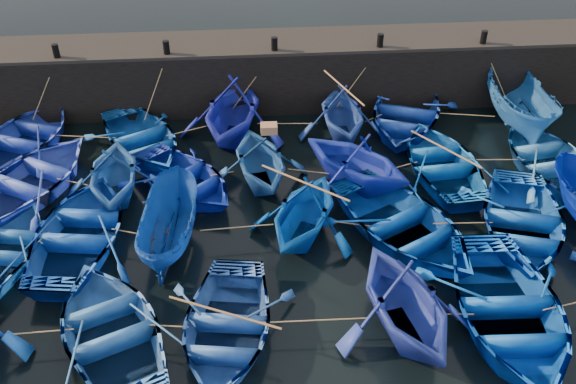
{
  "coord_description": "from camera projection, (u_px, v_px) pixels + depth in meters",
  "views": [
    {
      "loc": [
        -1.28,
        -12.89,
        12.6
      ],
      "look_at": [
        0.0,
        3.2,
        0.7
      ],
      "focal_mm": 40.0,
      "sensor_mm": 36.0,
      "label": 1
    }
  ],
  "objects": [
    {
      "name": "bollard_2",
      "position": [
        274.0,
        44.0,
        23.9
      ],
      "size": [
        0.24,
        0.24,
        0.5
      ],
      "primitive_type": "cylinder",
      "color": "black",
      "rests_on": "quay_top"
    },
    {
      "name": "boat_14",
      "position": [
        81.0,
        231.0,
        18.78
      ],
      "size": [
        4.4,
        5.68,
        1.08
      ],
      "primitive_type": "imported",
      "rotation": [
        0.0,
        0.0,
        3.01
      ],
      "color": "#1043A3",
      "rests_on": "ground"
    },
    {
      "name": "quay_wall",
      "position": [
        274.0,
        73.0,
        25.58
      ],
      "size": [
        26.0,
        2.5,
        2.5
      ],
      "primitive_type": "cube",
      "color": "black",
      "rests_on": "ground"
    },
    {
      "name": "boat_22",
      "position": [
        225.0,
        327.0,
        15.88
      ],
      "size": [
        3.98,
        5.09,
        0.96
      ],
      "primitive_type": "imported",
      "rotation": [
        0.0,
        0.0,
        -0.15
      ],
      "color": "#234F98",
      "rests_on": "ground"
    },
    {
      "name": "mooring_ropes",
      "position": [
        298.0,
        156.0,
        21.39
      ],
      "size": [
        18.27,
        11.68,
        2.1
      ],
      "color": "tan",
      "rests_on": "ground"
    },
    {
      "name": "boat_11",
      "position": [
        443.0,
        162.0,
        21.76
      ],
      "size": [
        3.89,
        5.15,
        1.01
      ],
      "primitive_type": "imported",
      "rotation": [
        0.0,
        0.0,
        3.23
      ],
      "color": "#084DA2",
      "rests_on": "ground"
    },
    {
      "name": "boat_0",
      "position": [
        25.0,
        137.0,
        23.04
      ],
      "size": [
        5.27,
        6.07,
        1.05
      ],
      "primitive_type": "imported",
      "rotation": [
        0.0,
        0.0,
        2.76
      ],
      "color": "navy",
      "rests_on": "ground"
    },
    {
      "name": "boat_24",
      "position": [
        509.0,
        311.0,
        16.16
      ],
      "size": [
        4.28,
        5.83,
        1.18
      ],
      "primitive_type": "imported",
      "rotation": [
        0.0,
        0.0,
        -0.04
      ],
      "color": "#0648C1",
      "rests_on": "ground"
    },
    {
      "name": "boat_17",
      "position": [
        404.0,
        225.0,
        18.96
      ],
      "size": [
        6.03,
        6.65,
        1.13
      ],
      "primitive_type": "imported",
      "rotation": [
        0.0,
        0.0,
        0.5
      ],
      "color": "#043A8D",
      "rests_on": "ground"
    },
    {
      "name": "ground",
      "position": [
        297.0,
        280.0,
        17.9
      ],
      "size": [
        120.0,
        120.0,
        0.0
      ],
      "primitive_type": "plane",
      "color": "black",
      "rests_on": "ground"
    },
    {
      "name": "boat_23",
      "position": [
        405.0,
        301.0,
        15.76
      ],
      "size": [
        4.38,
        4.82,
        2.18
      ],
      "primitive_type": "imported",
      "rotation": [
        0.0,
        0.0,
        0.22
      ],
      "color": "#213596",
      "rests_on": "ground"
    },
    {
      "name": "boat_2",
      "position": [
        232.0,
        109.0,
        23.3
      ],
      "size": [
        4.9,
        5.36,
        2.39
      ],
      "primitive_type": "imported",
      "rotation": [
        0.0,
        0.0,
        -0.24
      ],
      "color": "#182195",
      "rests_on": "ground"
    },
    {
      "name": "bollard_0",
      "position": [
        56.0,
        51.0,
        23.39
      ],
      "size": [
        0.24,
        0.24,
        0.5
      ],
      "primitive_type": "cylinder",
      "color": "black",
      "rests_on": "quay_top"
    },
    {
      "name": "boat_7",
      "position": [
        114.0,
        173.0,
        20.4
      ],
      "size": [
        3.51,
        3.99,
        1.98
      ],
      "primitive_type": "imported",
      "rotation": [
        0.0,
        0.0,
        3.21
      ],
      "color": "#1D5396",
      "rests_on": "ground"
    },
    {
      "name": "boat_18",
      "position": [
        522.0,
        222.0,
        19.13
      ],
      "size": [
        4.96,
        5.94,
        1.06
      ],
      "primitive_type": "imported",
      "rotation": [
        0.0,
        0.0,
        -0.29
      ],
      "color": "blue",
      "rests_on": "ground"
    },
    {
      "name": "bollard_1",
      "position": [
        166.0,
        47.0,
        23.64
      ],
      "size": [
        0.24,
        0.24,
        0.5
      ],
      "primitive_type": "cylinder",
      "color": "black",
      "rests_on": "quay_top"
    },
    {
      "name": "boat_16",
      "position": [
        304.0,
        211.0,
        18.79
      ],
      "size": [
        4.59,
        4.83,
        1.99
      ],
      "primitive_type": "imported",
      "rotation": [
        0.0,
        0.0,
        -0.45
      ],
      "color": "#0447AD",
      "rests_on": "ground"
    },
    {
      "name": "boat_6",
      "position": [
        29.0,
        180.0,
        20.83
      ],
      "size": [
        6.02,
        6.56,
        1.11
      ],
      "primitive_type": "imported",
      "rotation": [
        0.0,
        0.0,
        2.61
      ],
      "color": "blue",
      "rests_on": "ground"
    },
    {
      "name": "boat_15",
      "position": [
        168.0,
        226.0,
        18.57
      ],
      "size": [
        1.98,
        4.24,
        1.58
      ],
      "primitive_type": "imported",
      "rotation": [
        0.0,
        0.0,
        3.03
      ],
      "color": "navy",
      "rests_on": "ground"
    },
    {
      "name": "boat_3",
      "position": [
        342.0,
        112.0,
        23.55
      ],
      "size": [
        3.26,
        3.78,
        1.97
      ],
      "primitive_type": "imported",
      "rotation": [
        0.0,
        0.0,
        0.01
      ],
      "color": "#234697",
      "rests_on": "ground"
    },
    {
      "name": "boat_5",
      "position": [
        520.0,
        105.0,
        23.97
      ],
      "size": [
        2.16,
        5.18,
        1.97
      ],
      "primitive_type": "imported",
      "rotation": [
        0.0,
        0.0,
        -0.05
      ],
      "color": "#1D5A98",
      "rests_on": "ground"
    },
    {
      "name": "boat_12",
      "position": [
        551.0,
        159.0,
        21.87
      ],
      "size": [
        4.41,
        5.59,
        1.05
      ],
      "primitive_type": "imported",
      "rotation": [
        0.0,
        0.0,
        3.31
      ],
      "color": "blue",
      "rests_on": "ground"
    },
    {
      "name": "boat_1",
      "position": [
        141.0,
        138.0,
        23.02
      ],
      "size": [
        5.24,
        5.81,
        0.99
      ],
      "primitive_type": "imported",
      "rotation": [
        0.0,
        0.0,
        0.49
      ],
      "color": "#0D4791",
      "rests_on": "ground"
    },
    {
      "name": "quay_top",
      "position": [
        273.0,
        42.0,
        24.8
      ],
      "size": [
        26.0,
        2.5,
        0.12
      ],
      "primitive_type": "cube",
      "color": "black",
      "rests_on": "quay_wall"
    },
    {
      "name": "boat_10",
      "position": [
        357.0,
        159.0,
        20.88
      ],
      "size": [
        5.32,
        5.31,
        2.12
      ],
      "primitive_type": "imported",
      "rotation": [
        0.0,
        0.0,
        3.93
      ],
      "color": "#1126A7",
      "rests_on": "ground"
    },
    {
      "name": "boat_9",
      "position": [
        260.0,
        159.0,
        21.02
      ],
      "size": [
        3.87,
        4.3,
        2.0
      ],
      "primitive_type": "imported",
      "rotation": [
        0.0,
        0.0,
        3.31
      ],
      "color": "#1B4F8B",
      "rests_on": "ground"
    },
    {
      "name": "loose_oars",
      "position": [
        338.0,
        171.0,
        19.54
      ],
      "size": [
        9.64,
        11.67,
        1.09
      ],
      "color": "#99724C",
      "rests_on": "ground"
    },
    {
      "name": "boat_13",
      "position": [
        6.0,
        248.0,
        18.35
      ],
      "size": [
        3.64,
        4.57,
        0.85
      ],
      "primitive_type": "imported",
      "rotation": [
        0.0,
        0.0,
        2.96
      ],
      "color": "#1D59A4",
      "rests_on": "ground"
    },
    {
      "name": "boat_4",
      "position": [
        405.0,
        113.0,
        24.35
      ],
      "size": [
        5.5,
        6.38,
        1.11
      ],
      "primitive_type": "imported",
      "rotation": [
        0.0,
        0.0,
        -0.37
      ],
      "color": "navy",
      "rests_on": "ground"
    },
    {
      "name": "bollard_4",
      "position": [
        484.0,
        37.0,
        24.41
      ],
      "size": [
        0.24,
        0.24,
        0.5
      ],
      "primitive_type": "cylinder",
      "color": "black",
      "rests_on": "quay_top"
    },
    {
      "name": "boat_21",
      "position": [
        111.0,
        328.0,
        15.81
      ],
      "size": [
        5.21,
        5.94,
        1.02
      ],
      "primitive_type": "imported",
      "rotation": [
        0.0,
        0.0,
        3.55
      ],
      "color": "#215699",
      "rests_on": "ground"
    },
    {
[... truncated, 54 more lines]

